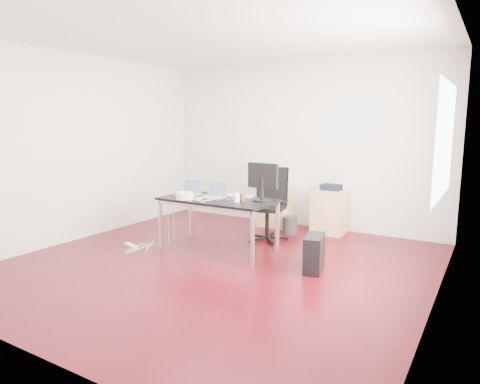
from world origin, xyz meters
The scene contains 18 objects.
room_shell centered at (0.04, 0.00, 1.40)m, with size 5.00×5.00×5.00m.
desk centered at (-0.35, 0.53, 0.68)m, with size 1.60×0.80×0.73m.
office_chair centered at (0.00, 1.40, 0.61)m, with size 0.55×0.57×1.08m.
filing_cabinet_left centered at (-0.30, 2.23, 0.35)m, with size 0.50×0.50×0.70m, color tan.
filing_cabinet_right centered at (0.68, 2.23, 0.35)m, with size 0.50×0.50×0.70m, color tan.
pc_tower centered at (1.13, 0.40, 0.22)m, with size 0.20×0.45×0.44m, color black.
wastebasket centered at (0.16, 1.85, 0.14)m, with size 0.24×0.24×0.28m, color black.
power_strip centered at (-1.51, 0.00, 0.02)m, with size 0.30×0.06×0.04m, color white.
laptop_left centered at (-0.85, 0.54, 0.79)m, with size 0.33×0.25×0.23m.
laptop_right centered at (-0.43, 0.57, 0.79)m, with size 0.33×0.26×0.23m.
monitor centered at (0.26, 0.71, 1.01)m, with size 0.45×0.26×0.51m.
keyboard centered at (-0.20, 0.80, 0.74)m, with size 0.44×0.14×0.02m, color white.
cup_white centered at (0.01, 0.44, 0.79)m, with size 0.08×0.08×0.12m, color white.
cup_brown centered at (0.02, 0.58, 0.78)m, with size 0.08×0.08×0.10m, color brown.
cable_coil centered at (-0.69, 0.23, 0.78)m, with size 0.24×0.24×0.11m.
power_adapter centered at (-0.51, 0.32, 0.74)m, with size 0.07×0.07×0.03m, color white.
speaker centered at (-0.32, 2.17, 0.79)m, with size 0.09×0.08×0.18m, color #9E9E9E.
navy_garment centered at (0.68, 2.27, 0.74)m, with size 0.30×0.24×0.09m, color black.
Camera 1 is at (2.92, -4.29, 1.78)m, focal length 32.00 mm.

